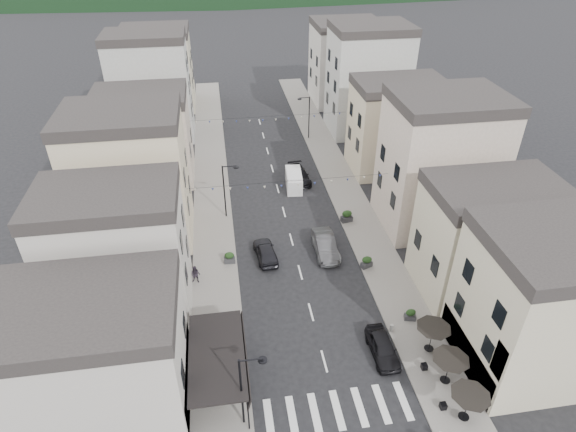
{
  "coord_description": "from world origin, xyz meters",
  "views": [
    {
      "loc": [
        -6.11,
        -16.44,
        27.92
      ],
      "look_at": [
        -0.5,
        19.96,
        3.5
      ],
      "focal_mm": 30.0,
      "sensor_mm": 36.0,
      "label": 1
    }
  ],
  "objects_px": {
    "parked_car_d": "(299,175)",
    "pedestrian_b": "(196,275)",
    "parked_car_b": "(325,245)",
    "parked_car_e": "(266,252)",
    "delivery_van": "(294,180)",
    "pedestrian_a": "(230,322)",
    "parked_car_a": "(383,347)",
    "parked_car_c": "(327,249)"
  },
  "relations": [
    {
      "from": "parked_car_c",
      "to": "pedestrian_b",
      "type": "height_order",
      "value": "pedestrian_b"
    },
    {
      "from": "parked_car_c",
      "to": "delivery_van",
      "type": "relative_size",
      "value": 1.04
    },
    {
      "from": "parked_car_b",
      "to": "pedestrian_b",
      "type": "bearing_deg",
      "value": -166.76
    },
    {
      "from": "parked_car_d",
      "to": "parked_car_e",
      "type": "distance_m",
      "value": 15.08
    },
    {
      "from": "parked_car_a",
      "to": "delivery_van",
      "type": "relative_size",
      "value": 0.96
    },
    {
      "from": "parked_car_c",
      "to": "pedestrian_b",
      "type": "distance_m",
      "value": 12.21
    },
    {
      "from": "parked_car_b",
      "to": "parked_car_e",
      "type": "height_order",
      "value": "parked_car_b"
    },
    {
      "from": "parked_car_d",
      "to": "parked_car_e",
      "type": "bearing_deg",
      "value": -116.88
    },
    {
      "from": "parked_car_d",
      "to": "pedestrian_b",
      "type": "xyz_separation_m",
      "value": [
        -11.93,
        -16.58,
        0.26
      ]
    },
    {
      "from": "delivery_van",
      "to": "parked_car_b",
      "type": "bearing_deg",
      "value": -80.73
    },
    {
      "from": "parked_car_a",
      "to": "delivery_van",
      "type": "xyz_separation_m",
      "value": [
        -2.42,
        25.0,
        0.29
      ]
    },
    {
      "from": "pedestrian_a",
      "to": "parked_car_b",
      "type": "bearing_deg",
      "value": 34.51
    },
    {
      "from": "parked_car_c",
      "to": "parked_car_d",
      "type": "bearing_deg",
      "value": 91.27
    },
    {
      "from": "parked_car_a",
      "to": "pedestrian_a",
      "type": "xyz_separation_m",
      "value": [
        -10.8,
        3.92,
        0.29
      ]
    },
    {
      "from": "parked_car_a",
      "to": "pedestrian_a",
      "type": "height_order",
      "value": "pedestrian_a"
    },
    {
      "from": "parked_car_d",
      "to": "pedestrian_a",
      "type": "bearing_deg",
      "value": -117.46
    },
    {
      "from": "delivery_van",
      "to": "pedestrian_b",
      "type": "bearing_deg",
      "value": -121.11
    },
    {
      "from": "parked_car_a",
      "to": "parked_car_b",
      "type": "height_order",
      "value": "parked_car_b"
    },
    {
      "from": "parked_car_b",
      "to": "pedestrian_b",
      "type": "xyz_separation_m",
      "value": [
        -11.93,
        -2.61,
        0.13
      ]
    },
    {
      "from": "parked_car_b",
      "to": "parked_car_d",
      "type": "distance_m",
      "value": 13.97
    },
    {
      "from": "parked_car_c",
      "to": "parked_car_d",
      "type": "distance_m",
      "value": 14.32
    },
    {
      "from": "parked_car_b",
      "to": "parked_car_c",
      "type": "height_order",
      "value": "parked_car_b"
    },
    {
      "from": "parked_car_b",
      "to": "pedestrian_a",
      "type": "relative_size",
      "value": 2.85
    },
    {
      "from": "pedestrian_b",
      "to": "parked_car_c",
      "type": "bearing_deg",
      "value": 24.38
    },
    {
      "from": "parked_car_d",
      "to": "parked_car_c",
      "type": "bearing_deg",
      "value": -94.82
    },
    {
      "from": "delivery_van",
      "to": "pedestrian_b",
      "type": "xyz_separation_m",
      "value": [
        -11.02,
        -15.07,
        -0.04
      ]
    },
    {
      "from": "parked_car_d",
      "to": "pedestrian_a",
      "type": "distance_m",
      "value": 24.44
    },
    {
      "from": "parked_car_a",
      "to": "parked_car_d",
      "type": "relative_size",
      "value": 0.87
    },
    {
      "from": "parked_car_b",
      "to": "parked_car_d",
      "type": "relative_size",
      "value": 1.04
    },
    {
      "from": "parked_car_a",
      "to": "parked_car_c",
      "type": "distance_m",
      "value": 12.28
    },
    {
      "from": "parked_car_a",
      "to": "parked_car_c",
      "type": "relative_size",
      "value": 0.93
    },
    {
      "from": "parked_car_c",
      "to": "delivery_van",
      "type": "xyz_separation_m",
      "value": [
        -0.98,
        12.81,
        0.37
      ]
    },
    {
      "from": "parked_car_e",
      "to": "delivery_van",
      "type": "relative_size",
      "value": 0.99
    },
    {
      "from": "parked_car_e",
      "to": "delivery_van",
      "type": "distance_m",
      "value": 13.34
    },
    {
      "from": "delivery_van",
      "to": "pedestrian_b",
      "type": "height_order",
      "value": "delivery_van"
    },
    {
      "from": "parked_car_e",
      "to": "parked_car_b",
      "type": "bearing_deg",
      "value": 174.79
    },
    {
      "from": "delivery_van",
      "to": "pedestrian_a",
      "type": "xyz_separation_m",
      "value": [
        -8.38,
        -21.08,
        0.0
      ]
    },
    {
      "from": "parked_car_d",
      "to": "delivery_van",
      "type": "distance_m",
      "value": 1.8
    },
    {
      "from": "pedestrian_b",
      "to": "delivery_van",
      "type": "bearing_deg",
      "value": 67.54
    },
    {
      "from": "parked_car_d",
      "to": "pedestrian_b",
      "type": "relative_size",
      "value": 2.88
    },
    {
      "from": "parked_car_a",
      "to": "parked_car_b",
      "type": "distance_m",
      "value": 12.64
    },
    {
      "from": "parked_car_b",
      "to": "parked_car_d",
      "type": "bearing_deg",
      "value": 90.9
    }
  ]
}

